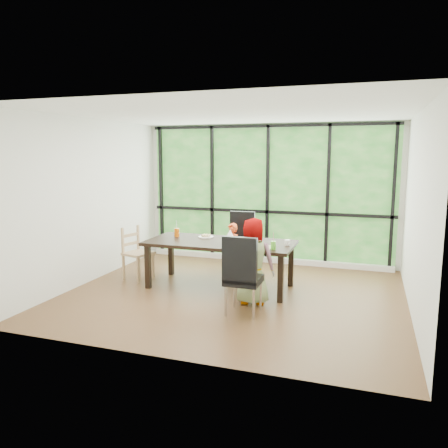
# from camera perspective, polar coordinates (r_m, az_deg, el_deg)

# --- Properties ---
(ground) EXTENTS (5.00, 5.00, 0.00)m
(ground) POSITION_cam_1_polar(r_m,az_deg,el_deg) (6.77, 1.26, -9.14)
(ground) COLOR black
(ground) RESTS_ON ground
(back_wall) EXTENTS (5.00, 0.00, 5.00)m
(back_wall) POSITION_cam_1_polar(r_m,az_deg,el_deg) (8.64, 5.78, 3.96)
(back_wall) COLOR silver
(back_wall) RESTS_ON ground
(foliage_backdrop) EXTENTS (4.80, 0.02, 2.65)m
(foliage_backdrop) POSITION_cam_1_polar(r_m,az_deg,el_deg) (8.62, 5.75, 3.94)
(foliage_backdrop) COLOR #185019
(foliage_backdrop) RESTS_ON back_wall
(window_mullions) EXTENTS (4.80, 0.06, 2.65)m
(window_mullions) POSITION_cam_1_polar(r_m,az_deg,el_deg) (8.58, 5.69, 3.92)
(window_mullions) COLOR black
(window_mullions) RESTS_ON back_wall
(window_sill) EXTENTS (4.80, 0.12, 0.10)m
(window_sill) POSITION_cam_1_polar(r_m,az_deg,el_deg) (8.75, 5.49, -4.61)
(window_sill) COLOR silver
(window_sill) RESTS_ON ground
(dining_table) EXTENTS (2.42, 1.24, 0.75)m
(dining_table) POSITION_cam_1_polar(r_m,az_deg,el_deg) (7.02, -0.51, -5.28)
(dining_table) COLOR black
(dining_table) RESTS_ON ground
(chair_window_leather) EXTENTS (0.50, 0.50, 1.08)m
(chair_window_leather) POSITION_cam_1_polar(r_m,az_deg,el_deg) (7.91, 2.11, -2.41)
(chair_window_leather) COLOR black
(chair_window_leather) RESTS_ON ground
(chair_interior_leather) EXTENTS (0.46, 0.46, 1.08)m
(chair_interior_leather) POSITION_cam_1_polar(r_m,az_deg,el_deg) (5.85, 2.58, -6.58)
(chair_interior_leather) COLOR black
(chair_interior_leather) RESTS_ON ground
(chair_end_beech) EXTENTS (0.50, 0.51, 0.90)m
(chair_end_beech) POSITION_cam_1_polar(r_m,az_deg,el_deg) (7.58, -11.16, -3.78)
(chair_end_beech) COLOR #A47F5A
(chair_end_beech) RESTS_ON ground
(child_toddler) EXTENTS (0.41, 0.34, 0.95)m
(child_toddler) POSITION_cam_1_polar(r_m,az_deg,el_deg) (7.57, 1.05, -3.44)
(child_toddler) COLOR #D94A1D
(child_toddler) RESTS_ON ground
(child_older) EXTENTS (0.65, 0.47, 1.24)m
(child_older) POSITION_cam_1_polar(r_m,az_deg,el_deg) (6.22, 3.73, -4.86)
(child_older) COLOR slate
(child_older) RESTS_ON ground
(placemat) EXTENTS (0.51, 0.37, 0.01)m
(placemat) POSITION_cam_1_polar(r_m,az_deg,el_deg) (6.52, 4.08, -3.01)
(placemat) COLOR tan
(placemat) RESTS_ON dining_table
(plate_far) EXTENTS (0.25, 0.25, 0.02)m
(plate_far) POSITION_cam_1_polar(r_m,az_deg,el_deg) (7.27, -2.39, -1.69)
(plate_far) COLOR white
(plate_far) RESTS_ON dining_table
(plate_near) EXTENTS (0.21, 0.21, 0.01)m
(plate_near) POSITION_cam_1_polar(r_m,az_deg,el_deg) (6.56, 4.14, -2.91)
(plate_near) COLOR white
(plate_near) RESTS_ON dining_table
(orange_cup) EXTENTS (0.09, 0.09, 0.14)m
(orange_cup) POSITION_cam_1_polar(r_m,az_deg,el_deg) (7.38, -6.18, -1.10)
(orange_cup) COLOR #D85D09
(orange_cup) RESTS_ON dining_table
(green_cup) EXTENTS (0.08, 0.08, 0.12)m
(green_cup) POSITION_cam_1_polar(r_m,az_deg,el_deg) (6.38, 6.45, -2.78)
(green_cup) COLOR #5CC231
(green_cup) RESTS_ON dining_table
(white_mug) EXTENTS (0.08, 0.08, 0.08)m
(white_mug) POSITION_cam_1_polar(r_m,az_deg,el_deg) (6.71, 8.25, -2.41)
(white_mug) COLOR white
(white_mug) RESTS_ON dining_table
(tissue_box) EXTENTS (0.14, 0.14, 0.12)m
(tissue_box) POSITION_cam_1_polar(r_m,az_deg,el_deg) (6.71, 0.80, -2.17)
(tissue_box) COLOR tan
(tissue_box) RESTS_ON dining_table
(crepe_rolls_far) EXTENTS (0.15, 0.12, 0.04)m
(crepe_rolls_far) POSITION_cam_1_polar(r_m,az_deg,el_deg) (7.27, -2.39, -1.49)
(crepe_rolls_far) COLOR tan
(crepe_rolls_far) RESTS_ON plate_far
(crepe_rolls_near) EXTENTS (0.10, 0.12, 0.04)m
(crepe_rolls_near) POSITION_cam_1_polar(r_m,az_deg,el_deg) (6.56, 4.14, -2.70)
(crepe_rolls_near) COLOR tan
(crepe_rolls_near) RESTS_ON plate_near
(straw_white) EXTENTS (0.01, 0.04, 0.20)m
(straw_white) POSITION_cam_1_polar(r_m,az_deg,el_deg) (7.36, -6.20, -0.27)
(straw_white) COLOR white
(straw_white) RESTS_ON orange_cup
(straw_pink) EXTENTS (0.01, 0.04, 0.20)m
(straw_pink) POSITION_cam_1_polar(r_m,az_deg,el_deg) (6.36, 6.47, -1.89)
(straw_pink) COLOR pink
(straw_pink) RESTS_ON green_cup
(tissue) EXTENTS (0.12, 0.12, 0.11)m
(tissue) POSITION_cam_1_polar(r_m,az_deg,el_deg) (6.69, 0.80, -1.22)
(tissue) COLOR white
(tissue) RESTS_ON tissue_box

